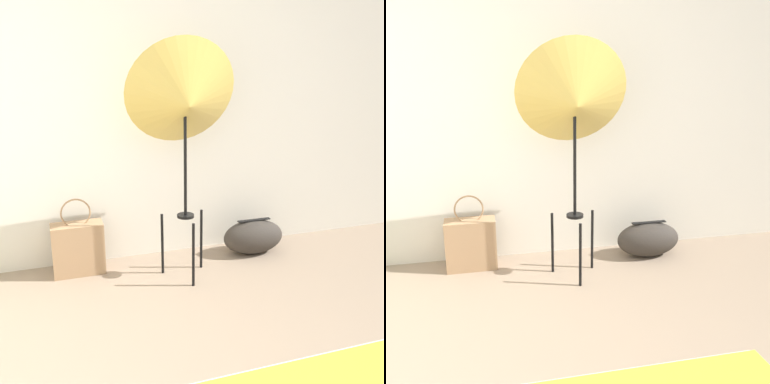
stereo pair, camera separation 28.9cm
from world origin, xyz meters
TOP-DOWN VIEW (x-y plane):
  - wall_back at (0.00, 2.13)m, footprint 8.00×0.05m
  - photo_umbrella at (0.36, 1.64)m, footprint 0.77×0.50m
  - tote_bag at (-0.38, 1.93)m, footprint 0.37×0.17m
  - duffel_bag at (1.01, 1.86)m, footprint 0.51×0.28m

SIDE VIEW (x-z plane):
  - duffel_bag at x=1.01m, z-range 0.00..0.28m
  - tote_bag at x=-0.38m, z-range -0.09..0.49m
  - photo_umbrella at x=0.36m, z-range 0.43..2.10m
  - wall_back at x=0.00m, z-range 0.00..2.60m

